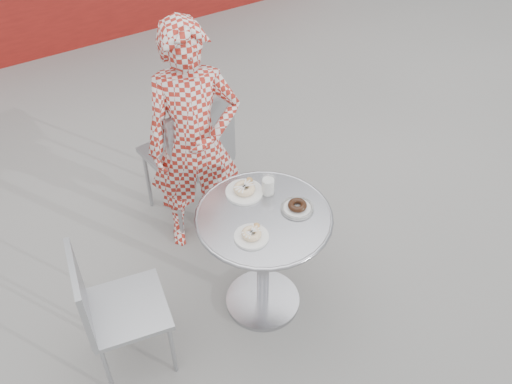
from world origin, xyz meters
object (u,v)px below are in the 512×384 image
chair_left (130,329)px  chair_far (189,177)px  bistro_table (264,239)px  plate_far (245,190)px  plate_near (252,235)px  seated_person (194,143)px  plate_checker (297,207)px  milk_cup (268,186)px

chair_left → chair_far: bearing=-31.9°
chair_left → bistro_table: bearing=-84.0°
plate_far → chair_far: bearing=91.3°
bistro_table → plate_near: (-0.13, -0.10, 0.20)m
chair_left → plate_near: size_ratio=4.78×
plate_far → bistro_table: bearing=-91.2°
plate_far → seated_person: bearing=96.8°
plate_checker → chair_left: bearing=174.3°
chair_left → seated_person: (0.74, 0.65, 0.51)m
bistro_table → milk_cup: bearing=51.0°
chair_far → chair_left: bearing=41.0°
plate_far → plate_checker: bearing=-55.9°
plate_checker → milk_cup: (-0.07, 0.18, 0.04)m
chair_left → milk_cup: 1.05m
milk_cup → plate_far: bearing=147.1°
seated_person → milk_cup: bearing=-55.1°
bistro_table → seated_person: bearing=94.5°
chair_far → seated_person: seated_person is taller
seated_person → plate_far: bearing=-64.7°
bistro_table → seated_person: size_ratio=0.48×
chair_left → seated_person: 1.11m
seated_person → plate_far: seated_person is taller
chair_left → plate_far: 0.96m
chair_far → plate_checker: 1.10m
bistro_table → plate_near: 0.26m
chair_far → chair_left: 1.18m
bistro_table → chair_far: bearing=90.7°
plate_far → plate_near: 0.33m
seated_person → plate_near: seated_person is taller
chair_far → plate_far: 0.86m
chair_left → plate_checker: (0.97, -0.10, 0.49)m
bistro_table → plate_near: bearing=-143.5°
chair_far → plate_near: size_ratio=5.61×
chair_far → milk_cup: chair_far is taller
bistro_table → plate_near: plate_near is taller
plate_checker → milk_cup: bearing=109.5°
plate_far → plate_checker: size_ratio=1.17×
bistro_table → chair_left: size_ratio=0.88×
bistro_table → chair_far: chair_far is taller
plate_far → plate_near: plate_far is taller
chair_far → chair_left: (-0.79, -0.89, -0.04)m
plate_near → chair_far: bearing=83.4°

